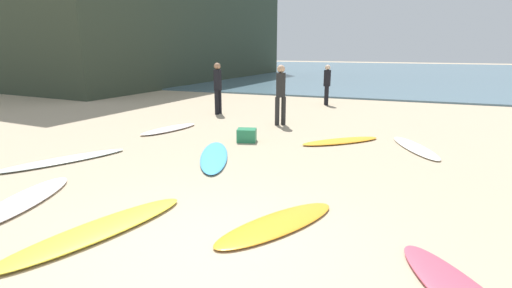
{
  "coord_description": "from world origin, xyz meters",
  "views": [
    {
      "loc": [
        1.95,
        -3.44,
        2.33
      ],
      "look_at": [
        -0.85,
        3.84,
        0.3
      ],
      "focal_mm": 26.29,
      "sensor_mm": 36.0,
      "label": 1
    }
  ],
  "objects": [
    {
      "name": "surfboard_2",
      "position": [
        -4.15,
        5.46,
        0.04
      ],
      "size": [
        1.04,
        2.02,
        0.09
      ],
      "primitive_type": "ellipsoid",
      "rotation": [
        0.0,
        0.0,
        2.87
      ],
      "color": "white",
      "rests_on": "ground_plane"
    },
    {
      "name": "beachgoer_near",
      "position": [
        -0.86,
        11.92,
        0.9
      ],
      "size": [
        0.36,
        0.36,
        1.63
      ],
      "rotation": [
        0.0,
        0.0,
        5.08
      ],
      "color": "black",
      "rests_on": "ground_plane"
    },
    {
      "name": "surfboard_0",
      "position": [
        0.67,
        5.83,
        0.04
      ],
      "size": [
        1.94,
        1.81,
        0.07
      ],
      "primitive_type": "ellipsoid",
      "rotation": [
        0.0,
        0.0,
        2.3
      ],
      "color": "orange",
      "rests_on": "ground_plane"
    },
    {
      "name": "beachgoer_far",
      "position": [
        -1.4,
        7.35,
        1.02
      ],
      "size": [
        0.39,
        0.39,
        1.81
      ],
      "rotation": [
        0.0,
        0.0,
        0.61
      ],
      "color": "black",
      "rests_on": "ground_plane"
    },
    {
      "name": "beach_cooler",
      "position": [
        -1.57,
        5.06,
        0.16
      ],
      "size": [
        0.54,
        0.48,
        0.33
      ],
      "primitive_type": "cube",
      "rotation": [
        0.0,
        0.0,
        0.25
      ],
      "color": "#287F51",
      "rests_on": "ground_plane"
    },
    {
      "name": "coastal_headland",
      "position": [
        -23.38,
        20.85,
        5.36
      ],
      "size": [
        28.91,
        23.44,
        10.73
      ],
      "primitive_type": "cube",
      "rotation": [
        0.0,
        0.0,
        -0.09
      ],
      "color": "#333D2D",
      "rests_on": "ground_plane"
    },
    {
      "name": "surfboard_7",
      "position": [
        -1.52,
        -0.07,
        0.04
      ],
      "size": [
        1.33,
        2.63,
        0.08
      ],
      "primitive_type": "ellipsoid",
      "rotation": [
        0.0,
        0.0,
        -0.3
      ],
      "color": "yellow",
      "rests_on": "ground_plane"
    },
    {
      "name": "surfboard_3",
      "position": [
        -3.31,
        0.28,
        0.04
      ],
      "size": [
        1.14,
        2.16,
        0.08
      ],
      "primitive_type": "ellipsoid",
      "rotation": [
        0.0,
        0.0,
        3.41
      ],
      "color": "silver",
      "rests_on": "ground_plane"
    },
    {
      "name": "surfboard_5",
      "position": [
        -1.67,
        3.45,
        0.04
      ],
      "size": [
        1.54,
        2.45,
        0.09
      ],
      "primitive_type": "ellipsoid",
      "rotation": [
        0.0,
        0.0,
        3.57
      ],
      "color": "#44A2DF",
      "rests_on": "ground_plane"
    },
    {
      "name": "ground_plane",
      "position": [
        0.0,
        0.0,
        0.0
      ],
      "size": [
        120.0,
        120.0,
        0.0
      ],
      "primitive_type": "plane",
      "color": "tan"
    },
    {
      "name": "beachgoer_mid",
      "position": [
        -4.05,
        8.42,
        1.01
      ],
      "size": [
        0.31,
        0.34,
        1.79
      ],
      "rotation": [
        0.0,
        0.0,
        4.62
      ],
      "color": "black",
      "rests_on": "ground_plane"
    },
    {
      "name": "surfboard_8",
      "position": [
        0.58,
        0.94,
        0.03
      ],
      "size": [
        1.5,
        2.06,
        0.06
      ],
      "primitive_type": "ellipsoid",
      "rotation": [
        0.0,
        0.0,
        -0.51
      ],
      "color": "orange",
      "rests_on": "ground_plane"
    },
    {
      "name": "surfboard_4",
      "position": [
        2.4,
        5.83,
        0.03
      ],
      "size": [
        1.32,
        2.17,
        0.07
      ],
      "primitive_type": "ellipsoid",
      "rotation": [
        0.0,
        0.0,
        0.41
      ],
      "color": "silver",
      "rests_on": "ground_plane"
    },
    {
      "name": "surfboard_6",
      "position": [
        -4.48,
        2.09,
        0.04
      ],
      "size": [
        1.61,
        2.53,
        0.08
      ],
      "primitive_type": "ellipsoid",
      "rotation": [
        0.0,
        0.0,
        -0.47
      ],
      "color": "silver",
      "rests_on": "ground_plane"
    },
    {
      "name": "ocean_water",
      "position": [
        0.0,
        34.09,
        0.04
      ],
      "size": [
        120.0,
        40.0,
        0.08
      ],
      "primitive_type": "cube",
      "color": "slate",
      "rests_on": "ground_plane"
    }
  ]
}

